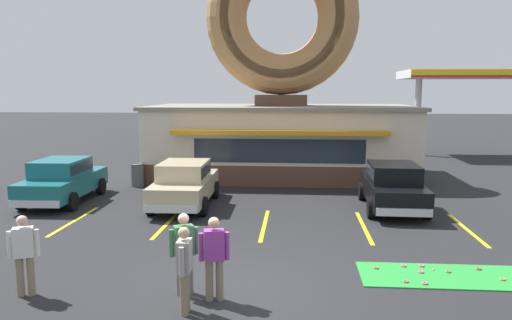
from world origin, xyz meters
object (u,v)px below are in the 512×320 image
(pedestrian_leather_jacket_man, at_px, (184,250))
(car_champagne, at_px, (185,182))
(car_black, at_px, (393,184))
(car_teal, at_px, (63,179))
(pedestrian_blue_sweater_man, at_px, (185,266))
(trash_bin, at_px, (137,175))
(golf_ball, at_px, (433,269))
(pedestrian_hooded_kid, at_px, (214,255))
(pedestrian_beanie_man, at_px, (24,252))

(pedestrian_leather_jacket_man, bearing_deg, car_champagne, 102.65)
(car_black, height_order, car_teal, same)
(car_teal, relative_size, pedestrian_blue_sweater_man, 2.82)
(car_teal, bearing_deg, car_black, -0.79)
(car_champagne, relative_size, trash_bin, 4.71)
(golf_ball, distance_m, pedestrian_hooded_kid, 5.15)
(pedestrian_blue_sweater_man, height_order, pedestrian_beanie_man, pedestrian_beanie_man)
(car_champagne, relative_size, pedestrian_leather_jacket_man, 2.75)
(trash_bin, bearing_deg, car_champagne, -50.78)
(car_black, relative_size, pedestrian_hooded_kid, 2.75)
(pedestrian_hooded_kid, bearing_deg, pedestrian_leather_jacket_man, 158.90)
(car_teal, xyz_separation_m, pedestrian_leather_jacket_man, (6.31, -7.89, 0.05))
(pedestrian_hooded_kid, relative_size, pedestrian_beanie_man, 1.02)
(golf_ball, relative_size, car_black, 0.01)
(car_teal, distance_m, pedestrian_leather_jacket_man, 10.10)
(golf_ball, distance_m, pedestrian_leather_jacket_man, 5.67)
(trash_bin, bearing_deg, car_teal, -118.93)
(pedestrian_blue_sweater_man, bearing_deg, golf_ball, 26.39)
(car_black, xyz_separation_m, trash_bin, (-10.08, 3.34, -0.37))
(pedestrian_beanie_man, bearing_deg, golf_ball, 13.44)
(car_black, xyz_separation_m, car_champagne, (-7.22, -0.15, 0.00))
(car_champagne, xyz_separation_m, pedestrian_leather_jacket_man, (1.70, -7.57, 0.05))
(golf_ball, xyz_separation_m, pedestrian_hooded_kid, (-4.69, -1.95, 0.87))
(car_black, distance_m, car_champagne, 7.23)
(golf_ball, bearing_deg, pedestrian_leather_jacket_man, -162.30)
(car_teal, height_order, pedestrian_hooded_kid, pedestrian_hooded_kid)
(car_champagne, bearing_deg, car_black, 1.22)
(pedestrian_blue_sweater_man, height_order, trash_bin, pedestrian_blue_sweater_man)
(car_teal, xyz_separation_m, pedestrian_blue_sweater_man, (6.51, -8.74, 0.03))
(car_black, distance_m, pedestrian_hooded_kid, 9.35)
(pedestrian_blue_sweater_man, height_order, pedestrian_leather_jacket_man, pedestrian_leather_jacket_man)
(golf_ball, xyz_separation_m, car_teal, (-11.64, 6.19, 0.82))
(pedestrian_hooded_kid, distance_m, pedestrian_beanie_man, 3.80)
(pedestrian_beanie_man, bearing_deg, car_champagne, 79.61)
(car_teal, bearing_deg, pedestrian_hooded_kid, -49.48)
(pedestrian_blue_sweater_man, bearing_deg, pedestrian_beanie_man, 171.16)
(golf_ball, bearing_deg, car_teal, 152.01)
(golf_ball, height_order, pedestrian_blue_sweater_man, pedestrian_blue_sweater_man)
(car_teal, distance_m, pedestrian_blue_sweater_man, 10.90)
(car_black, height_order, trash_bin, car_black)
(golf_ball, bearing_deg, car_black, 88.18)
(pedestrian_leather_jacket_man, bearing_deg, pedestrian_beanie_man, -174.10)
(pedestrian_blue_sweater_man, xyz_separation_m, pedestrian_beanie_man, (-3.35, 0.52, 0.01))
(car_champagne, height_order, trash_bin, car_champagne)
(car_teal, height_order, car_champagne, same)
(golf_ball, bearing_deg, pedestrian_beanie_man, -166.56)
(golf_ball, bearing_deg, pedestrian_blue_sweater_man, -153.61)
(car_teal, relative_size, trash_bin, 4.73)
(trash_bin, bearing_deg, pedestrian_beanie_man, -82.97)
(pedestrian_leather_jacket_man, bearing_deg, pedestrian_blue_sweater_man, -76.73)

